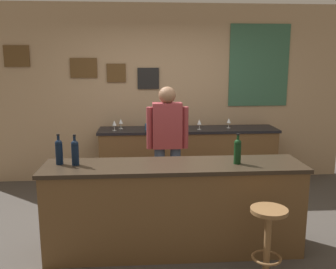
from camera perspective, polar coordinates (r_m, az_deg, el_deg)
The scene contains 15 objects.
ground_plane at distance 4.40m, azimuth 0.42°, elevation -14.71°, with size 10.00×10.00×0.00m, color #423D38.
back_wall at distance 6.00m, azimuth -0.85°, elevation 6.37°, with size 6.00×0.09×2.80m.
bar_counter at distance 3.85m, azimuth 0.92°, elevation -11.13°, with size 2.59×0.60×0.92m.
side_counter at distance 5.83m, azimuth 3.07°, elevation -3.42°, with size 2.75×0.56×0.90m.
bartender at distance 4.63m, azimuth -0.08°, elevation -1.09°, with size 0.52×0.21×1.62m.
bar_stool at distance 3.45m, azimuth 15.07°, elevation -14.29°, with size 0.32×0.32×0.68m.
wine_bottle_a at distance 3.81m, azimuth -16.38°, elevation -2.43°, with size 0.07×0.07×0.31m.
wine_bottle_b at distance 3.74m, azimuth -14.06°, elevation -2.55°, with size 0.07×0.07×0.31m.
wine_bottle_c at distance 3.74m, azimuth 10.62°, elevation -2.41°, with size 0.07×0.07×0.31m.
wine_glass_a at distance 5.58m, azimuth -8.24°, elevation 1.70°, with size 0.07×0.07×0.16m.
wine_glass_b at distance 5.73m, azimuth -7.25°, elevation 1.97°, with size 0.07×0.07×0.16m.
wine_glass_c at distance 5.72m, azimuth 2.13°, elevation 2.03°, with size 0.07×0.07×0.16m.
wine_glass_d at distance 5.64m, azimuth 4.83°, elevation 1.86°, with size 0.07×0.07×0.16m.
wine_glass_e at distance 5.83m, azimuth 9.31°, elevation 2.07°, with size 0.07×0.07×0.16m.
coffee_mug at distance 5.61m, azimuth -3.12°, elevation 1.19°, with size 0.12×0.08×0.09m.
Camera 1 is at (-0.32, -3.94, 1.93)m, focal length 39.75 mm.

